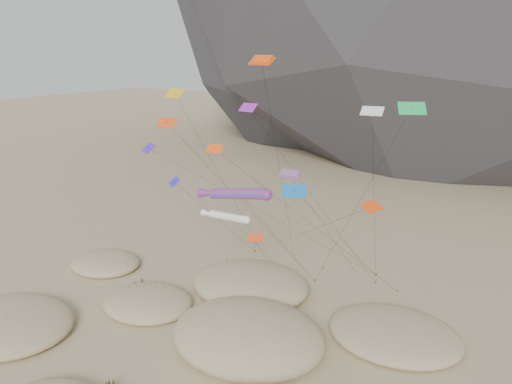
% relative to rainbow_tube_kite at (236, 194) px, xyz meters
% --- Properties ---
extents(ground, '(500.00, 500.00, 0.00)m').
position_rel_rainbow_tube_kite_xyz_m(ground, '(2.61, -12.11, -12.83)').
color(ground, '#CCB789').
rests_on(ground, ground).
extents(dunes, '(51.16, 37.04, 4.51)m').
position_rel_rainbow_tube_kite_xyz_m(dunes, '(1.63, -7.80, -12.09)').
color(dunes, '#CCB789').
rests_on(dunes, ground).
extents(dune_grass, '(41.21, 28.25, 1.43)m').
position_rel_rainbow_tube_kite_xyz_m(dune_grass, '(1.08, -8.63, -12.00)').
color(dune_grass, black).
rests_on(dune_grass, ground).
extents(kite_stakes, '(22.91, 6.40, 0.30)m').
position_rel_rainbow_tube_kite_xyz_m(kite_stakes, '(4.63, 11.43, -12.68)').
color(kite_stakes, '#3F2D1E').
rests_on(kite_stakes, ground).
extents(rainbow_tube_kite, '(8.83, 12.10, 13.81)m').
position_rel_rainbow_tube_kite_xyz_m(rainbow_tube_kite, '(0.00, 0.00, 0.00)').
color(rainbow_tube_kite, red).
rests_on(rainbow_tube_kite, ground).
extents(white_tube_kite, '(7.11, 10.32, 10.53)m').
position_rel_rainbow_tube_kite_xyz_m(white_tube_kite, '(-1.65, 0.43, -3.00)').
color(white_tube_kite, white).
rests_on(white_tube_kite, ground).
extents(orange_parafoil, '(3.37, 13.22, 27.38)m').
position_rel_rainbow_tube_kite_xyz_m(orange_parafoil, '(2.56, 1.11, 13.73)').
color(orange_parafoil, '#ED4A0C').
rests_on(orange_parafoil, ground).
extents(multi_parafoil, '(4.26, 14.12, 16.31)m').
position_rel_rainbow_tube_kite_xyz_m(multi_parafoil, '(6.57, 0.05, 2.86)').
color(multi_parafoil, '#FF1A3C').
rests_on(multi_parafoil, ground).
extents(delta_kites, '(31.91, 21.01, 23.56)m').
position_rel_rainbow_tube_kite_xyz_m(delta_kites, '(2.25, -0.31, 4.82)').
color(delta_kites, '#E74815').
rests_on(delta_kites, ground).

